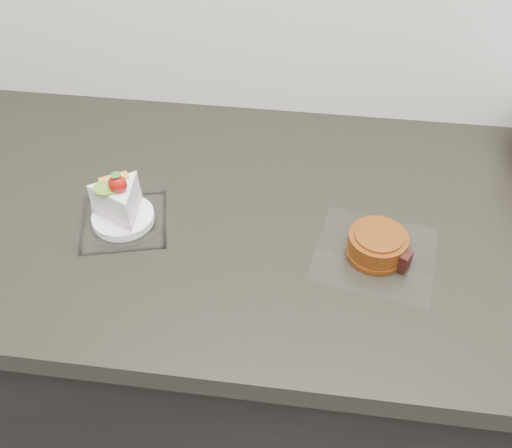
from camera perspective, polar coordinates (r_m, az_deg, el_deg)
counter at (r=1.30m, az=6.71°, el=-14.02°), size 2.04×0.64×0.90m
cake_tray at (r=0.94m, az=-13.31°, el=1.42°), size 0.17×0.17×0.11m
mooncake_wrap at (r=0.89m, az=12.07°, el=-2.26°), size 0.21×0.20×0.04m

